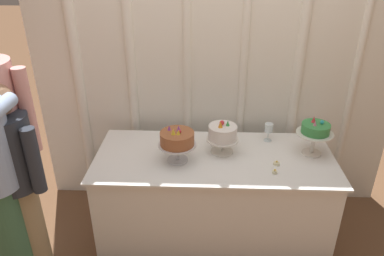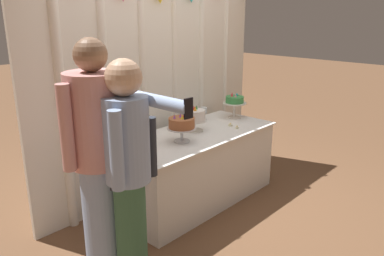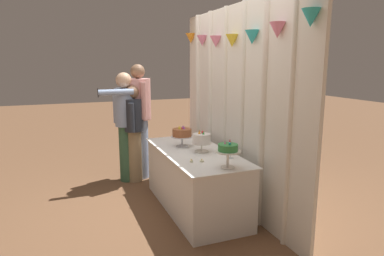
% 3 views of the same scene
% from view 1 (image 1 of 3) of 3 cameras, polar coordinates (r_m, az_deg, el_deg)
% --- Properties ---
extents(ground_plane, '(24.00, 24.00, 0.00)m').
position_cam_1_polar(ground_plane, '(3.11, 3.17, -17.02)').
color(ground_plane, brown).
extents(draped_curtain, '(3.01, 0.16, 2.48)m').
position_cam_1_polar(draped_curtain, '(2.99, 3.03, 10.18)').
color(draped_curtain, white).
rests_on(draped_curtain, ground_plane).
extents(cake_table, '(1.78, 0.78, 0.73)m').
position_cam_1_polar(cake_table, '(2.94, 3.33, -10.50)').
color(cake_table, white).
rests_on(cake_table, ground_plane).
extents(cake_display_leftmost, '(0.27, 0.27, 0.27)m').
position_cam_1_polar(cake_display_leftmost, '(2.59, -2.34, -1.86)').
color(cake_display_leftmost, silver).
rests_on(cake_display_leftmost, cake_table).
extents(cake_display_center, '(0.24, 0.24, 0.27)m').
position_cam_1_polar(cake_display_center, '(2.72, 4.79, -0.95)').
color(cake_display_center, silver).
rests_on(cake_display_center, cake_table).
extents(cake_display_rightmost, '(0.27, 0.27, 0.30)m').
position_cam_1_polar(cake_display_rightmost, '(2.82, 18.64, -0.44)').
color(cake_display_rightmost, silver).
rests_on(cake_display_rightmost, cake_table).
extents(wine_glass, '(0.07, 0.07, 0.15)m').
position_cam_1_polar(wine_glass, '(2.95, 11.87, -0.08)').
color(wine_glass, silver).
rests_on(wine_glass, cake_table).
extents(tealight_far_left, '(0.04, 0.04, 0.04)m').
position_cam_1_polar(tealight_far_left, '(2.60, 12.77, -6.68)').
color(tealight_far_left, beige).
rests_on(tealight_far_left, cake_table).
extents(tealight_near_left, '(0.05, 0.05, 0.03)m').
position_cam_1_polar(tealight_near_left, '(2.69, 13.03, -5.41)').
color(tealight_near_left, beige).
rests_on(tealight_near_left, cake_table).
extents(guest_man_dark_suit, '(0.44, 0.38, 1.47)m').
position_cam_1_polar(guest_man_dark_suit, '(2.58, -25.64, -7.64)').
color(guest_man_dark_suit, '#9E8966').
rests_on(guest_man_dark_suit, ground_plane).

